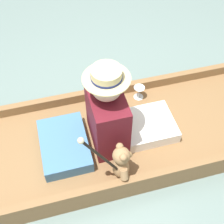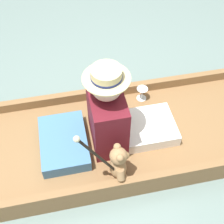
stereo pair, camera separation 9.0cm
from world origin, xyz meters
The scene contains 7 objects.
ground_plane centered at (0.00, 0.00, 0.00)m, with size 16.00×16.00×0.00m, color slate.
punt_boat centered at (0.00, 0.00, 0.08)m, with size 1.03×2.94×0.24m.
seat_cushion centered at (0.03, -0.33, 0.20)m, with size 0.54×0.38×0.12m.
seated_person centered at (0.01, 0.11, 0.44)m, with size 0.44×0.76×0.80m.
teddy_bear centered at (0.38, 0.05, 0.31)m, with size 0.25×0.15×0.36m.
wine_glass centered at (-0.38, 0.45, 0.24)m, with size 0.10×0.10×0.13m.
walking_cane centered at (0.41, -0.10, 0.53)m, with size 0.04×0.36×0.66m.
Camera 2 is at (1.53, -0.24, 2.36)m, focal length 50.00 mm.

